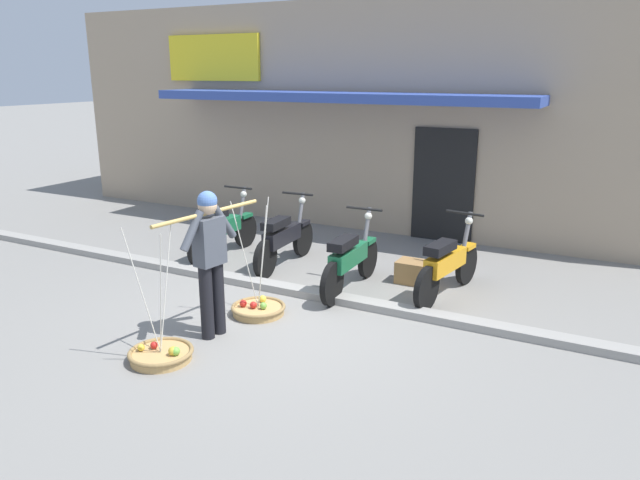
{
  "coord_description": "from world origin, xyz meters",
  "views": [
    {
      "loc": [
        3.64,
        -5.97,
        2.95
      ],
      "look_at": [
        0.2,
        0.6,
        0.85
      ],
      "focal_mm": 33.68,
      "sensor_mm": 36.0,
      "label": 1
    }
  ],
  "objects_px": {
    "fruit_vendor": "(210,254)",
    "motorcycle_second_in_row": "(284,239)",
    "motorcycle_third_in_row": "(350,260)",
    "wooden_crate": "(413,272)",
    "fruit_basket_left_side": "(161,354)",
    "motorcycle_nearest_shop": "(223,230)",
    "motorcycle_end_of_row": "(447,265)",
    "fruit_basket_right_side": "(258,308)"
  },
  "relations": [
    {
      "from": "fruit_vendor",
      "to": "motorcycle_second_in_row",
      "type": "height_order",
      "value": "fruit_vendor"
    },
    {
      "from": "motorcycle_third_in_row",
      "to": "wooden_crate",
      "type": "distance_m",
      "value": 1.03
    },
    {
      "from": "motorcycle_second_in_row",
      "to": "motorcycle_third_in_row",
      "type": "bearing_deg",
      "value": -20.1
    },
    {
      "from": "motorcycle_second_in_row",
      "to": "fruit_basket_left_side",
      "type": "bearing_deg",
      "value": -81.95
    },
    {
      "from": "motorcycle_nearest_shop",
      "to": "motorcycle_third_in_row",
      "type": "distance_m",
      "value": 2.56
    },
    {
      "from": "fruit_vendor",
      "to": "motorcycle_end_of_row",
      "type": "height_order",
      "value": "fruit_vendor"
    },
    {
      "from": "fruit_basket_left_side",
      "to": "motorcycle_second_in_row",
      "type": "height_order",
      "value": "fruit_basket_left_side"
    },
    {
      "from": "motorcycle_end_of_row",
      "to": "wooden_crate",
      "type": "height_order",
      "value": "motorcycle_end_of_row"
    },
    {
      "from": "fruit_basket_left_side",
      "to": "wooden_crate",
      "type": "height_order",
      "value": "fruit_basket_left_side"
    },
    {
      "from": "motorcycle_third_in_row",
      "to": "motorcycle_second_in_row",
      "type": "bearing_deg",
      "value": 159.9
    },
    {
      "from": "motorcycle_second_in_row",
      "to": "motorcycle_third_in_row",
      "type": "height_order",
      "value": "same"
    },
    {
      "from": "fruit_basket_left_side",
      "to": "motorcycle_nearest_shop",
      "type": "xyz_separation_m",
      "value": [
        -1.62,
        3.3,
        0.38
      ]
    },
    {
      "from": "fruit_vendor",
      "to": "motorcycle_third_in_row",
      "type": "distance_m",
      "value": 2.25
    },
    {
      "from": "motorcycle_end_of_row",
      "to": "fruit_vendor",
      "type": "bearing_deg",
      "value": -129.62
    },
    {
      "from": "fruit_vendor",
      "to": "wooden_crate",
      "type": "xyz_separation_m",
      "value": [
        1.43,
        2.78,
        -0.82
      ]
    },
    {
      "from": "motorcycle_second_in_row",
      "to": "wooden_crate",
      "type": "relative_size",
      "value": 4.14
    },
    {
      "from": "motorcycle_nearest_shop",
      "to": "motorcycle_third_in_row",
      "type": "xyz_separation_m",
      "value": [
        2.51,
        -0.49,
        0.0
      ]
    },
    {
      "from": "fruit_vendor",
      "to": "fruit_basket_right_side",
      "type": "xyz_separation_m",
      "value": [
        0.11,
        0.76,
        -0.9
      ]
    },
    {
      "from": "fruit_basket_left_side",
      "to": "wooden_crate",
      "type": "xyz_separation_m",
      "value": [
        1.54,
        3.54,
        0.09
      ]
    },
    {
      "from": "fruit_vendor",
      "to": "fruit_basket_left_side",
      "type": "distance_m",
      "value": 1.19
    },
    {
      "from": "fruit_basket_left_side",
      "to": "motorcycle_second_in_row",
      "type": "distance_m",
      "value": 3.36
    },
    {
      "from": "fruit_vendor",
      "to": "motorcycle_end_of_row",
      "type": "relative_size",
      "value": 0.94
    },
    {
      "from": "fruit_vendor",
      "to": "motorcycle_nearest_shop",
      "type": "distance_m",
      "value": 3.12
    },
    {
      "from": "fruit_basket_right_side",
      "to": "motorcycle_nearest_shop",
      "type": "distance_m",
      "value": 2.59
    },
    {
      "from": "motorcycle_nearest_shop",
      "to": "motorcycle_second_in_row",
      "type": "relative_size",
      "value": 1.0
    },
    {
      "from": "motorcycle_second_in_row",
      "to": "fruit_vendor",
      "type": "bearing_deg",
      "value": -77.22
    },
    {
      "from": "motorcycle_second_in_row",
      "to": "wooden_crate",
      "type": "bearing_deg",
      "value": 6.69
    },
    {
      "from": "motorcycle_nearest_shop",
      "to": "wooden_crate",
      "type": "xyz_separation_m",
      "value": [
        3.17,
        0.25,
        -0.29
      ]
    },
    {
      "from": "fruit_basket_right_side",
      "to": "motorcycle_nearest_shop",
      "type": "bearing_deg",
      "value": 136.11
    },
    {
      "from": "motorcycle_end_of_row",
      "to": "fruit_basket_left_side",
      "type": "bearing_deg",
      "value": -123.64
    },
    {
      "from": "fruit_basket_right_side",
      "to": "wooden_crate",
      "type": "relative_size",
      "value": 3.3
    },
    {
      "from": "motorcycle_nearest_shop",
      "to": "wooden_crate",
      "type": "distance_m",
      "value": 3.19
    },
    {
      "from": "fruit_vendor",
      "to": "motorcycle_third_in_row",
      "type": "relative_size",
      "value": 0.93
    },
    {
      "from": "fruit_basket_right_side",
      "to": "motorcycle_second_in_row",
      "type": "bearing_deg",
      "value": 111.07
    },
    {
      "from": "fruit_vendor",
      "to": "fruit_basket_right_side",
      "type": "height_order",
      "value": "fruit_vendor"
    },
    {
      "from": "fruit_basket_left_side",
      "to": "motorcycle_third_in_row",
      "type": "distance_m",
      "value": 2.97
    },
    {
      "from": "motorcycle_second_in_row",
      "to": "motorcycle_end_of_row",
      "type": "height_order",
      "value": "same"
    },
    {
      "from": "motorcycle_third_in_row",
      "to": "motorcycle_end_of_row",
      "type": "height_order",
      "value": "same"
    },
    {
      "from": "fruit_vendor",
      "to": "motorcycle_third_in_row",
      "type": "height_order",
      "value": "fruit_vendor"
    },
    {
      "from": "fruit_basket_right_side",
      "to": "motorcycle_second_in_row",
      "type": "height_order",
      "value": "fruit_basket_right_side"
    },
    {
      "from": "fruit_vendor",
      "to": "motorcycle_nearest_shop",
      "type": "xyz_separation_m",
      "value": [
        -1.73,
        2.54,
        -0.52
      ]
    },
    {
      "from": "fruit_basket_left_side",
      "to": "motorcycle_nearest_shop",
      "type": "distance_m",
      "value": 3.7
    }
  ]
}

